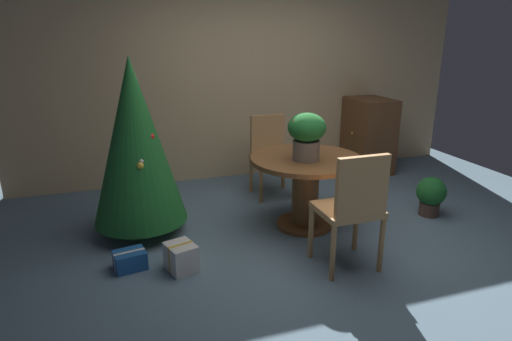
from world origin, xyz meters
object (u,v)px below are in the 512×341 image
wooden_chair_far (271,151)px  gift_box_blue (130,260)px  round_dining_table (306,181)px  wooden_chair_near (353,205)px  wooden_cabinet (369,135)px  flower_vase (307,133)px  holiday_tree (135,142)px  potted_plant (431,194)px  gift_box_cream (181,257)px

wooden_chair_far → gift_box_blue: size_ratio=3.34×
round_dining_table → wooden_chair_near: bearing=-90.0°
wooden_chair_far → wooden_cabinet: 1.65m
wooden_chair_far → flower_vase: bearing=-92.5°
holiday_tree → potted_plant: (2.92, -0.54, -0.67)m
gift_box_cream → potted_plant: (2.67, 0.28, 0.12)m
flower_vase → wooden_chair_far: size_ratio=0.47×
round_dining_table → wooden_cabinet: wooden_cabinet is taller
round_dining_table → gift_box_blue: bearing=-170.0°
gift_box_cream → wooden_cabinet: bearing=32.7°
gift_box_blue → potted_plant: bearing=2.3°
flower_vase → wooden_chair_far: bearing=87.5°
holiday_tree → wooden_cabinet: holiday_tree is taller
wooden_chair_near → gift_box_cream: size_ratio=3.32×
gift_box_blue → potted_plant: (3.07, 0.12, 0.16)m
wooden_chair_far → holiday_tree: bearing=-158.0°
holiday_tree → round_dining_table: bearing=-13.0°
wooden_chair_far → potted_plant: 1.82m
flower_vase → holiday_tree: holiday_tree is taller
round_dining_table → wooden_chair_far: size_ratio=1.15×
flower_vase → wooden_chair_far: flower_vase is taller
potted_plant → gift_box_cream: bearing=-174.0°
wooden_chair_far → gift_box_cream: wooden_chair_far is taller
flower_vase → round_dining_table: bearing=59.2°
flower_vase → wooden_chair_near: bearing=-86.7°
wooden_chair_far → gift_box_cream: (-1.31, -1.44, -0.41)m
wooden_chair_near → wooden_cabinet: bearing=55.1°
wooden_chair_near → round_dining_table: bearing=90.0°
potted_plant → wooden_chair_far: bearing=139.6°
round_dining_table → gift_box_blue: size_ratio=3.85×
wooden_chair_far → potted_plant: wooden_chair_far is taller
wooden_chair_near → gift_box_blue: (-1.70, 0.57, -0.49)m
holiday_tree → gift_box_blue: bearing=-103.1°
flower_vase → wooden_chair_near: size_ratio=0.45×
holiday_tree → gift_box_cream: (0.24, -0.82, -0.79)m
round_dining_table → wooden_cabinet: 2.12m
holiday_tree → gift_box_cream: size_ratio=5.60×
gift_box_blue → gift_box_cream: (0.40, -0.16, 0.04)m
round_dining_table → holiday_tree: 1.65m
holiday_tree → gift_box_cream: bearing=-73.5°
gift_box_blue → wooden_chair_far: bearing=37.1°
wooden_cabinet → wooden_chair_near: bearing=-124.9°
wooden_chair_near → holiday_tree: bearing=141.5°
round_dining_table → flower_vase: (-0.05, -0.08, 0.49)m
round_dining_table → gift_box_cream: size_ratio=3.60×
holiday_tree → potted_plant: bearing=-10.4°
wooden_cabinet → gift_box_blue: bearing=-152.6°
round_dining_table → gift_box_blue: (-1.70, -0.30, -0.40)m
wooden_chair_far → wooden_cabinet: (1.59, 0.42, -0.02)m
gift_box_blue → gift_box_cream: gift_box_cream is taller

